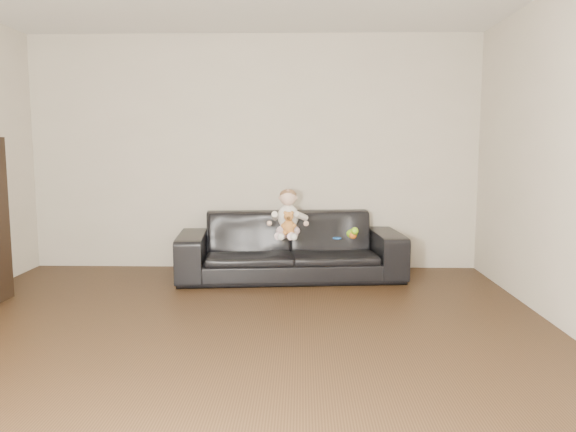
{
  "coord_description": "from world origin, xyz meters",
  "views": [
    {
      "loc": [
        0.54,
        -3.55,
        1.38
      ],
      "look_at": [
        0.4,
        2.14,
        0.67
      ],
      "focal_mm": 35.0,
      "sensor_mm": 36.0,
      "label": 1
    }
  ],
  "objects_px": {
    "baby": "(288,216)",
    "toy_rattle": "(353,235)",
    "toy_blue_disc": "(337,238)",
    "sofa": "(290,246)",
    "teddy_bear": "(289,223)",
    "toy_green": "(352,234)"
  },
  "relations": [
    {
      "from": "teddy_bear",
      "to": "toy_blue_disc",
      "type": "bearing_deg",
      "value": 16.85
    },
    {
      "from": "sofa",
      "to": "toy_green",
      "type": "height_order",
      "value": "sofa"
    },
    {
      "from": "sofa",
      "to": "teddy_bear",
      "type": "relative_size",
      "value": 10.15
    },
    {
      "from": "baby",
      "to": "teddy_bear",
      "type": "distance_m",
      "value": 0.16
    },
    {
      "from": "toy_green",
      "to": "toy_blue_disc",
      "type": "height_order",
      "value": "toy_green"
    },
    {
      "from": "sofa",
      "to": "baby",
      "type": "distance_m",
      "value": 0.35
    },
    {
      "from": "sofa",
      "to": "toy_green",
      "type": "bearing_deg",
      "value": -19.8
    },
    {
      "from": "toy_rattle",
      "to": "baby",
      "type": "bearing_deg",
      "value": 173.18
    },
    {
      "from": "sofa",
      "to": "toy_rattle",
      "type": "relative_size",
      "value": 29.94
    },
    {
      "from": "baby",
      "to": "toy_green",
      "type": "relative_size",
      "value": 3.67
    },
    {
      "from": "teddy_bear",
      "to": "toy_blue_disc",
      "type": "distance_m",
      "value": 0.52
    },
    {
      "from": "sofa",
      "to": "teddy_bear",
      "type": "xyz_separation_m",
      "value": [
        -0.01,
        -0.28,
        0.28
      ]
    },
    {
      "from": "toy_green",
      "to": "baby",
      "type": "bearing_deg",
      "value": 176.86
    },
    {
      "from": "sofa",
      "to": "baby",
      "type": "xyz_separation_m",
      "value": [
        -0.02,
        -0.13,
        0.33
      ]
    },
    {
      "from": "teddy_bear",
      "to": "baby",
      "type": "bearing_deg",
      "value": 100.74
    },
    {
      "from": "sofa",
      "to": "baby",
      "type": "bearing_deg",
      "value": -104.44
    },
    {
      "from": "toy_rattle",
      "to": "toy_blue_disc",
      "type": "bearing_deg",
      "value": 175.32
    },
    {
      "from": "toy_rattle",
      "to": "toy_blue_disc",
      "type": "relative_size",
      "value": 0.9
    },
    {
      "from": "toy_blue_disc",
      "to": "baby",
      "type": "bearing_deg",
      "value": 172.51
    },
    {
      "from": "sofa",
      "to": "toy_blue_disc",
      "type": "bearing_deg",
      "value": -27.22
    },
    {
      "from": "baby",
      "to": "toy_rattle",
      "type": "distance_m",
      "value": 0.69
    },
    {
      "from": "baby",
      "to": "toy_blue_disc",
      "type": "xyz_separation_m",
      "value": [
        0.5,
        -0.07,
        -0.21
      ]
    }
  ]
}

